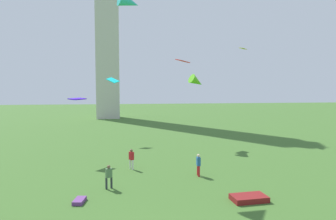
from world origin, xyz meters
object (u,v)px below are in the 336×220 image
at_px(kite_flying_4, 183,61).
at_px(kite_flying_5, 113,80).
at_px(person_1, 198,164).
at_px(kite_flying_1, 243,49).
at_px(kite_flying_2, 129,2).
at_px(kite_flying_0, 197,82).
at_px(kite_bundle_1, 79,201).
at_px(person_2, 109,175).
at_px(person_0, 131,158).
at_px(kite_bundle_0, 249,198).
at_px(kite_flying_3, 77,99).

xyz_separation_m(kite_flying_4, kite_flying_5, (-8.69, 2.16, -2.37)).
height_order(person_1, kite_flying_1, kite_flying_1).
bearing_deg(kite_flying_4, kite_flying_2, -147.73).
bearing_deg(kite_flying_0, kite_flying_5, 44.88).
bearing_deg(kite_bundle_1, kite_flying_2, 65.09).
bearing_deg(kite_flying_1, kite_flying_5, 157.33).
distance_m(person_1, kite_flying_1, 22.67).
bearing_deg(person_2, kite_flying_2, 47.77).
distance_m(kite_flying_1, kite_flying_4, 9.18).
xyz_separation_m(person_0, kite_flying_4, (6.74, 12.00, 9.22)).
bearing_deg(kite_flying_0, kite_bundle_0, 158.23).
relative_size(person_1, kite_bundle_1, 1.59).
height_order(kite_flying_3, kite_flying_4, kite_flying_4).
xyz_separation_m(kite_flying_5, kite_bundle_0, (8.76, -22.26, -7.65)).
bearing_deg(kite_bundle_1, kite_flying_3, 98.55).
relative_size(person_2, kite_flying_5, 0.92).
bearing_deg(person_2, kite_flying_5, 67.52).
distance_m(kite_flying_3, kite_bundle_1, 12.63).
distance_m(person_0, kite_bundle_0, 10.62).
bearing_deg(person_2, person_1, -7.23).
xyz_separation_m(person_2, kite_flying_4, (8.37, 16.64, 9.27)).
bearing_deg(kite_flying_0, kite_flying_1, -75.88).
relative_size(kite_flying_0, kite_flying_4, 1.16).
relative_size(kite_flying_0, kite_bundle_0, 1.06).
xyz_separation_m(person_0, kite_flying_3, (-4.92, 4.26, 4.81)).
relative_size(kite_flying_3, kite_bundle_1, 1.62).
bearing_deg(kite_flying_0, person_1, 148.50).
bearing_deg(person_0, kite_bundle_1, -56.07).
xyz_separation_m(kite_flying_0, kite_flying_3, (-12.77, -4.94, -1.78)).
bearing_deg(kite_flying_4, kite_bundle_1, -146.14).
bearing_deg(kite_flying_5, kite_flying_2, -47.40).
distance_m(kite_flying_2, kite_bundle_1, 15.49).
bearing_deg(kite_flying_1, kite_flying_3, -176.69).
relative_size(kite_flying_5, kite_bundle_0, 0.84).
bearing_deg(person_2, kite_flying_0, 32.16).
distance_m(kite_flying_0, kite_flying_3, 13.81).
bearing_deg(kite_flying_1, kite_bundle_0, -133.67).
height_order(person_0, kite_bundle_1, person_0).
height_order(kite_flying_4, kite_bundle_1, kite_flying_4).
height_order(person_0, kite_flying_1, kite_flying_1).
relative_size(person_1, kite_flying_0, 0.77).
distance_m(person_1, kite_flying_5, 19.49).
bearing_deg(kite_flying_2, kite_flying_3, 29.38).
bearing_deg(kite_flying_2, person_1, -135.30).
bearing_deg(kite_flying_2, kite_flying_1, -66.26).
relative_size(kite_flying_4, kite_bundle_0, 0.91).
height_order(kite_flying_1, kite_flying_3, kite_flying_1).
relative_size(kite_flying_2, kite_flying_5, 1.20).
relative_size(person_0, kite_flying_4, 0.89).
height_order(kite_flying_2, kite_flying_4, kite_flying_2).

